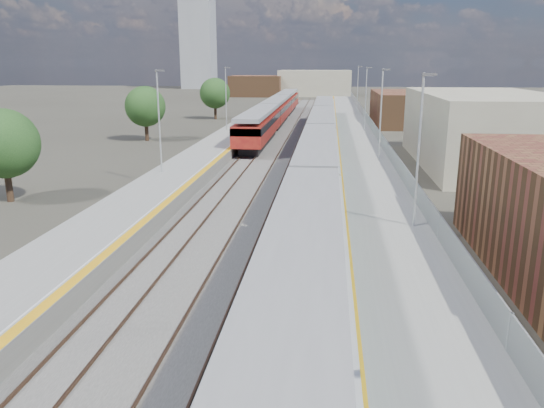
# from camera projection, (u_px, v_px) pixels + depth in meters

# --- Properties ---
(ground) EXTENTS (320.00, 320.00, 0.00)m
(ground) POSITION_uv_depth(u_px,v_px,m) (306.00, 153.00, 54.53)
(ground) COLOR #47443A
(ground) RESTS_ON ground
(ballast_bed) EXTENTS (10.50, 155.00, 0.06)m
(ballast_bed) POSITION_uv_depth(u_px,v_px,m) (286.00, 148.00, 57.15)
(ballast_bed) COLOR #565451
(ballast_bed) RESTS_ON ground
(tracks) EXTENTS (8.96, 160.00, 0.17)m
(tracks) POSITION_uv_depth(u_px,v_px,m) (293.00, 145.00, 58.68)
(tracks) COLOR #4C3323
(tracks) RESTS_ON ground
(platform_right) EXTENTS (4.70, 155.00, 8.52)m
(platform_right) POSITION_uv_depth(u_px,v_px,m) (357.00, 145.00, 56.24)
(platform_right) COLOR slate
(platform_right) RESTS_ON ground
(platform_left) EXTENTS (4.30, 155.00, 8.52)m
(platform_left) POSITION_uv_depth(u_px,v_px,m) (224.00, 143.00, 57.71)
(platform_left) COLOR slate
(platform_left) RESTS_ON ground
(buildings) EXTENTS (72.00, 185.50, 40.00)m
(buildings) POSITION_uv_depth(u_px,v_px,m) (253.00, 56.00, 138.76)
(buildings) COLOR brown
(buildings) RESTS_ON ground
(green_train) EXTENTS (2.90, 80.66, 3.19)m
(green_train) POSITION_uv_depth(u_px,v_px,m) (320.00, 142.00, 46.42)
(green_train) COLOR black
(green_train) RESTS_ON ground
(red_train) EXTENTS (2.98, 60.43, 3.76)m
(red_train) POSITION_uv_depth(u_px,v_px,m) (277.00, 110.00, 78.52)
(red_train) COLOR black
(red_train) RESTS_ON ground
(tree_a) EXTENTS (4.54, 4.54, 6.16)m
(tree_a) POSITION_uv_depth(u_px,v_px,m) (3.00, 144.00, 34.37)
(tree_a) COLOR #382619
(tree_a) RESTS_ON ground
(tree_b) EXTENTS (4.71, 4.71, 6.38)m
(tree_b) POSITION_uv_depth(u_px,v_px,m) (145.00, 107.00, 62.04)
(tree_b) COLOR #382619
(tree_b) RESTS_ON ground
(tree_c) EXTENTS (4.92, 4.92, 6.67)m
(tree_c) POSITION_uv_depth(u_px,v_px,m) (215.00, 93.00, 86.12)
(tree_c) COLOR #382619
(tree_c) RESTS_ON ground
(tree_d) EXTENTS (4.30, 4.30, 5.83)m
(tree_d) POSITION_uv_depth(u_px,v_px,m) (491.00, 106.00, 66.62)
(tree_d) COLOR #382619
(tree_d) RESTS_ON ground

